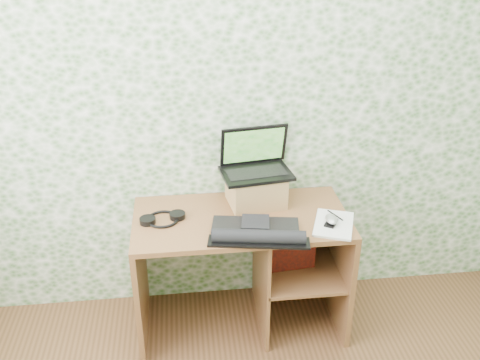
{
  "coord_description": "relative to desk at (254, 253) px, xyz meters",
  "views": [
    {
      "loc": [
        -0.31,
        -1.11,
        2.28
      ],
      "look_at": [
        -0.01,
        1.39,
        1.01
      ],
      "focal_mm": 40.0,
      "sensor_mm": 36.0,
      "label": 1
    }
  ],
  "objects": [
    {
      "name": "wall_back",
      "position": [
        -0.08,
        0.28,
        0.82
      ],
      "size": [
        3.5,
        0.0,
        3.5
      ],
      "primitive_type": "plane",
      "rotation": [
        1.57,
        0.0,
        0.0
      ],
      "color": "white",
      "rests_on": "ground"
    },
    {
      "name": "desk",
      "position": [
        0.0,
        0.0,
        0.0
      ],
      "size": [
        1.2,
        0.6,
        0.75
      ],
      "color": "brown",
      "rests_on": "floor"
    },
    {
      "name": "riser",
      "position": [
        0.03,
        0.12,
        0.36
      ],
      "size": [
        0.34,
        0.3,
        0.18
      ],
      "primitive_type": "cube",
      "rotation": [
        0.0,
        0.0,
        0.14
      ],
      "color": "#A5824A",
      "rests_on": "desk"
    },
    {
      "name": "laptop",
      "position": [
        0.03,
        0.16,
        0.51
      ],
      "size": [
        0.42,
        0.33,
        0.26
      ],
      "rotation": [
        0.0,
        0.0,
        0.14
      ],
      "color": "black",
      "rests_on": "riser"
    },
    {
      "name": "keyboard",
      "position": [
        -0.02,
        -0.23,
        0.29
      ],
      "size": [
        0.53,
        0.34,
        0.07
      ],
      "rotation": [
        0.0,
        0.0,
        -0.17
      ],
      "color": "black",
      "rests_on": "desk"
    },
    {
      "name": "headphones",
      "position": [
        -0.51,
        -0.02,
        0.28
      ],
      "size": [
        0.25,
        0.22,
        0.03
      ],
      "rotation": [
        0.0,
        0.0,
        0.21
      ],
      "color": "black",
      "rests_on": "desk"
    },
    {
      "name": "notepad",
      "position": [
        0.41,
        -0.18,
        0.28
      ],
      "size": [
        0.29,
        0.34,
        0.01
      ],
      "primitive_type": "cube",
      "rotation": [
        0.0,
        0.0,
        -0.35
      ],
      "color": "silver",
      "rests_on": "desk"
    },
    {
      "name": "mouse",
      "position": [
        0.39,
        -0.18,
        0.3
      ],
      "size": [
        0.11,
        0.12,
        0.03
      ],
      "primitive_type": "ellipsoid",
      "rotation": [
        0.0,
        0.0,
        -0.55
      ],
      "color": "#B0B0B3",
      "rests_on": "notepad"
    },
    {
      "name": "pen",
      "position": [
        0.44,
        -0.1,
        0.29
      ],
      "size": [
        0.06,
        0.12,
        0.01
      ],
      "primitive_type": "cylinder",
      "rotation": [
        1.57,
        0.0,
        0.43
      ],
      "color": "black",
      "rests_on": "notepad"
    },
    {
      "name": "red_box",
      "position": [
        0.22,
        -0.03,
        0.07
      ],
      "size": [
        0.28,
        0.11,
        0.33
      ],
      "primitive_type": "cube",
      "rotation": [
        0.0,
        0.0,
        0.1
      ],
      "color": "maroon",
      "rests_on": "desk"
    }
  ]
}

